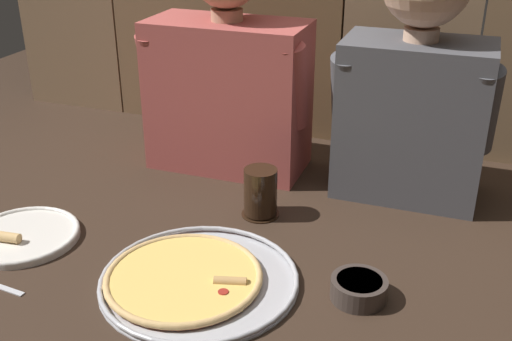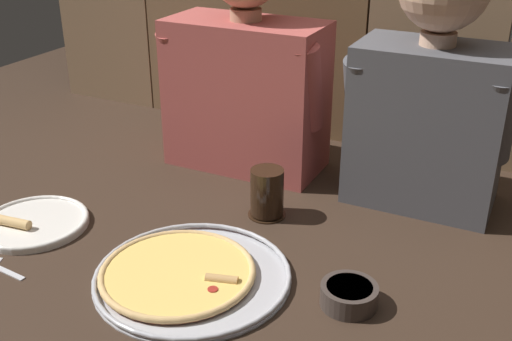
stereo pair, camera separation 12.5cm
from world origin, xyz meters
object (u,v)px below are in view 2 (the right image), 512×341
at_px(diner_right, 433,82).
at_px(diner_left, 246,69).
at_px(drinking_glass, 267,193).
at_px(pizza_tray, 186,274).
at_px(dinner_plate, 34,223).
at_px(dipping_bowl, 349,294).

bearing_deg(diner_right, diner_left, -179.90).
relative_size(diner_left, diner_right, 0.98).
distance_m(drinking_glass, diner_right, 0.45).
xyz_separation_m(pizza_tray, diner_right, (0.33, 0.54, 0.29)).
xyz_separation_m(pizza_tray, drinking_glass, (0.03, 0.30, 0.05)).
bearing_deg(pizza_tray, dinner_plate, 177.37).
height_order(dinner_plate, drinking_glass, drinking_glass).
xyz_separation_m(dinner_plate, drinking_glass, (0.45, 0.28, 0.05)).
height_order(diner_left, diner_right, diner_right).
bearing_deg(pizza_tray, diner_left, 104.65).
xyz_separation_m(dinner_plate, diner_left, (0.28, 0.52, 0.26)).
bearing_deg(drinking_glass, dinner_plate, -148.13).
relative_size(pizza_tray, diner_left, 0.64).
xyz_separation_m(drinking_glass, dipping_bowl, (0.28, -0.24, -0.03)).
xyz_separation_m(dinner_plate, dipping_bowl, (0.73, 0.04, 0.01)).
height_order(pizza_tray, diner_right, diner_right).
relative_size(dipping_bowl, diner_right, 0.17).
relative_size(drinking_glass, dipping_bowl, 1.09).
height_order(dinner_plate, diner_left, diner_left).
relative_size(pizza_tray, dipping_bowl, 3.64).
xyz_separation_m(pizza_tray, diner_left, (-0.14, 0.54, 0.26)).
height_order(pizza_tray, drinking_glass, drinking_glass).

